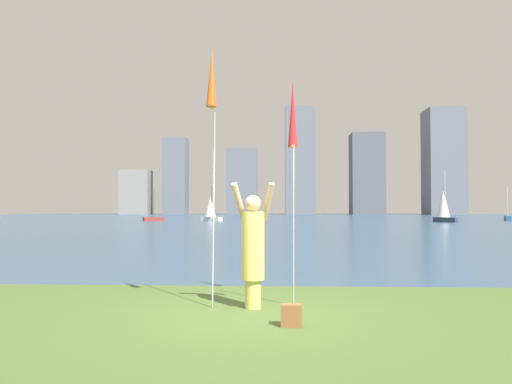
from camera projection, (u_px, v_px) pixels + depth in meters
The scene contains 15 objects.
ground at pixel (275, 221), 58.17m from camera, with size 120.00×138.00×0.12m.
person at pixel (253, 246), 7.80m from camera, with size 0.72×0.53×1.96m.
kite_flag_left at pixel (212, 87), 7.79m from camera, with size 0.16×0.51×4.07m.
kite_flag_right at pixel (293, 120), 8.27m from camera, with size 0.16×0.59×3.67m.
bag at pixel (291, 315), 6.60m from camera, with size 0.28×0.17×0.29m.
sailboat_0 at pixel (444, 205), 53.55m from camera, with size 2.13×2.45×5.50m.
sailboat_2 at pixel (211, 209), 58.25m from camera, with size 2.68×2.12×4.14m.
sailboat_5 at pixel (508, 218), 59.24m from camera, with size 1.27×2.44×4.00m.
sailboat_6 at pixel (154, 219), 57.88m from camera, with size 2.39×1.80×3.85m.
skyline_tower_0 at pixel (136, 192), 116.03m from camera, with size 6.69×4.98×10.21m.
skyline_tower_1 at pixel (176, 176), 114.29m from camera, with size 5.26×4.88×17.51m.
skyline_tower_2 at pixel (242, 182), 113.02m from camera, with size 6.87×3.84×14.85m.
skyline_tower_3 at pixel (300, 161), 114.39m from camera, with size 6.69×7.15×24.41m.
skyline_tower_4 at pixel (367, 174), 113.25m from camera, with size 7.33×6.23×18.32m.
skyline_tower_5 at pixel (444, 162), 111.19m from camera, with size 7.92×7.66×23.45m.
Camera 1 is at (0.49, -7.34, 1.57)m, focal length 35.07 mm.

